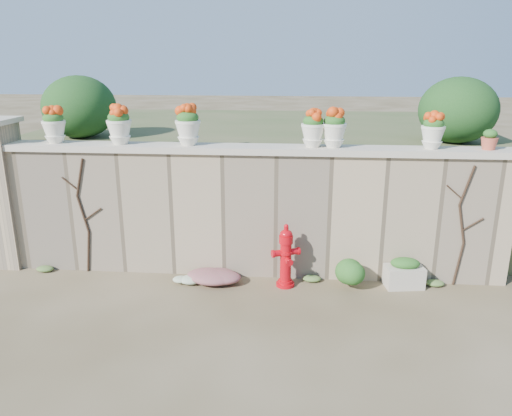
# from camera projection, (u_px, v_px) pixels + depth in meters

# --- Properties ---
(ground) EXTENTS (80.00, 80.00, 0.00)m
(ground) POSITION_uv_depth(u_px,v_px,m) (238.00, 328.00, 6.56)
(ground) COLOR #4A3D25
(ground) RESTS_ON ground
(stone_wall) EXTENTS (8.00, 0.40, 2.00)m
(stone_wall) POSITION_uv_depth(u_px,v_px,m) (251.00, 214.00, 7.98)
(stone_wall) COLOR tan
(stone_wall) RESTS_ON ground
(wall_cap) EXTENTS (8.10, 0.52, 0.10)m
(wall_cap) POSITION_uv_depth(u_px,v_px,m) (250.00, 149.00, 7.67)
(wall_cap) COLOR beige
(wall_cap) RESTS_ON stone_wall
(gate_pillar) EXTENTS (0.72, 0.72, 2.48)m
(gate_pillar) POSITION_uv_depth(u_px,v_px,m) (1.00, 193.00, 8.25)
(gate_pillar) COLOR tan
(gate_pillar) RESTS_ON ground
(raised_fill) EXTENTS (9.00, 6.00, 2.00)m
(raised_fill) POSITION_uv_depth(u_px,v_px,m) (265.00, 170.00, 11.03)
(raised_fill) COLOR #384C23
(raised_fill) RESTS_ON ground
(back_shrub_left) EXTENTS (1.30, 1.30, 1.10)m
(back_shrub_left) POSITION_uv_depth(u_px,v_px,m) (79.00, 107.00, 8.93)
(back_shrub_left) COLOR #143814
(back_shrub_left) RESTS_ON raised_fill
(back_shrub_right) EXTENTS (1.30, 1.30, 1.10)m
(back_shrub_right) POSITION_uv_depth(u_px,v_px,m) (458.00, 110.00, 8.39)
(back_shrub_right) COLOR #143814
(back_shrub_right) RESTS_ON raised_fill
(vine_left) EXTENTS (0.60, 0.04, 1.91)m
(vine_left) POSITION_uv_depth(u_px,v_px,m) (84.00, 214.00, 7.99)
(vine_left) COLOR black
(vine_left) RESTS_ON ground
(vine_right) EXTENTS (0.60, 0.04, 1.91)m
(vine_right) POSITION_uv_depth(u_px,v_px,m) (462.00, 225.00, 7.50)
(vine_right) COLOR black
(vine_right) RESTS_ON ground
(fire_hydrant) EXTENTS (0.43, 0.31, 1.00)m
(fire_hydrant) POSITION_uv_depth(u_px,v_px,m) (286.00, 256.00, 7.61)
(fire_hydrant) COLOR red
(fire_hydrant) RESTS_ON ground
(planter_box) EXTENTS (0.62, 0.42, 0.48)m
(planter_box) POSITION_uv_depth(u_px,v_px,m) (404.00, 273.00, 7.67)
(planter_box) COLOR beige
(planter_box) RESTS_ON ground
(green_shrub) EXTENTS (0.67, 0.60, 0.64)m
(green_shrub) POSITION_uv_depth(u_px,v_px,m) (351.00, 272.00, 7.49)
(green_shrub) COLOR #1E5119
(green_shrub) RESTS_ON ground
(magenta_clump) EXTENTS (0.96, 0.64, 0.25)m
(magenta_clump) POSITION_uv_depth(u_px,v_px,m) (211.00, 275.00, 7.83)
(magenta_clump) COLOR #B92568
(magenta_clump) RESTS_ON ground
(white_flowers) EXTENTS (0.45, 0.36, 0.16)m
(white_flowers) POSITION_uv_depth(u_px,v_px,m) (184.00, 281.00, 7.75)
(white_flowers) COLOR white
(white_flowers) RESTS_ON ground
(urn_pot_0) EXTENTS (0.36, 0.36, 0.57)m
(urn_pot_0) POSITION_uv_depth(u_px,v_px,m) (54.00, 125.00, 7.83)
(urn_pot_0) COLOR silver
(urn_pot_0) RESTS_ON wall_cap
(urn_pot_1) EXTENTS (0.38, 0.38, 0.60)m
(urn_pot_1) POSITION_uv_depth(u_px,v_px,m) (119.00, 125.00, 7.74)
(urn_pot_1) COLOR silver
(urn_pot_1) RESTS_ON wall_cap
(urn_pot_2) EXTENTS (0.39, 0.39, 0.61)m
(urn_pot_2) POSITION_uv_depth(u_px,v_px,m) (188.00, 125.00, 7.65)
(urn_pot_2) COLOR silver
(urn_pot_2) RESTS_ON wall_cap
(urn_pot_3) EXTENTS (0.36, 0.36, 0.56)m
(urn_pot_3) POSITION_uv_depth(u_px,v_px,m) (313.00, 129.00, 7.50)
(urn_pot_3) COLOR silver
(urn_pot_3) RESTS_ON wall_cap
(urn_pot_4) EXTENTS (0.37, 0.37, 0.58)m
(urn_pot_4) POSITION_uv_depth(u_px,v_px,m) (334.00, 128.00, 7.47)
(urn_pot_4) COLOR silver
(urn_pot_4) RESTS_ON wall_cap
(urn_pot_5) EXTENTS (0.35, 0.35, 0.54)m
(urn_pot_5) POSITION_uv_depth(u_px,v_px,m) (433.00, 131.00, 7.35)
(urn_pot_5) COLOR silver
(urn_pot_5) RESTS_ON wall_cap
(terracotta_pot) EXTENTS (0.24, 0.24, 0.29)m
(terracotta_pot) POSITION_uv_depth(u_px,v_px,m) (489.00, 140.00, 7.33)
(terracotta_pot) COLOR #BE503A
(terracotta_pot) RESTS_ON wall_cap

